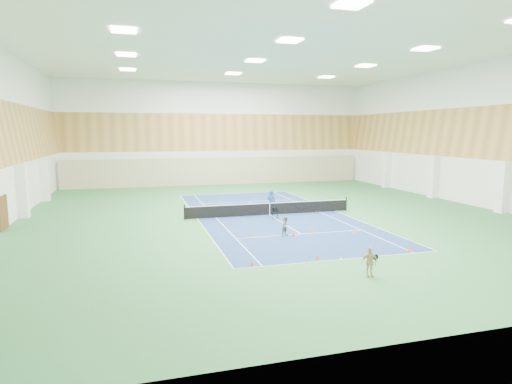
% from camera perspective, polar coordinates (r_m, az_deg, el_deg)
% --- Properties ---
extents(ground, '(40.00, 40.00, 0.00)m').
position_cam_1_polar(ground, '(32.42, 1.83, -3.08)').
color(ground, '#2F6E3B').
rests_on(ground, ground).
extents(room_shell, '(36.00, 40.00, 12.00)m').
position_cam_1_polar(room_shell, '(31.82, 1.87, 7.59)').
color(room_shell, white).
rests_on(room_shell, ground).
extents(wood_cladding, '(36.00, 40.00, 8.00)m').
position_cam_1_polar(wood_cladding, '(31.87, 1.89, 11.18)').
color(wood_cladding, '#BD8A46').
rests_on(wood_cladding, room_shell).
extents(ceiling_light_grid, '(21.40, 25.40, 0.06)m').
position_cam_1_polar(ceiling_light_grid, '(32.32, 1.92, 18.14)').
color(ceiling_light_grid, white).
rests_on(ceiling_light_grid, room_shell).
extents(court_surface, '(10.97, 23.77, 0.01)m').
position_cam_1_polar(court_surface, '(32.42, 1.83, -3.07)').
color(court_surface, navy).
rests_on(court_surface, ground).
extents(tennis_balls_scatter, '(10.57, 22.77, 0.07)m').
position_cam_1_polar(tennis_balls_scatter, '(32.41, 1.83, -3.00)').
color(tennis_balls_scatter, '#B3CF23').
rests_on(tennis_balls_scatter, ground).
extents(tennis_net, '(12.80, 0.10, 1.10)m').
position_cam_1_polar(tennis_net, '(32.32, 1.83, -2.12)').
color(tennis_net, black).
rests_on(tennis_net, ground).
extents(back_curtain, '(35.40, 0.16, 3.20)m').
position_cam_1_polar(back_curtain, '(51.20, -4.88, 2.79)').
color(back_curtain, '#C6B793').
rests_on(back_curtain, ground).
extents(door_left_b, '(0.08, 1.80, 2.20)m').
position_cam_1_polar(door_left_b, '(31.84, -30.63, -2.40)').
color(door_left_b, '#593319').
rests_on(door_left_b, ground).
extents(coach, '(0.78, 0.67, 1.80)m').
position_cam_1_polar(coach, '(32.92, 2.04, -1.32)').
color(coach, '#1F4491').
rests_on(coach, ground).
extents(child_court, '(0.71, 0.65, 1.20)m').
position_cam_1_polar(child_court, '(25.97, 4.02, -4.54)').
color(child_court, gray).
rests_on(child_court, ground).
extents(child_apron, '(0.80, 0.43, 1.30)m').
position_cam_1_polar(child_apron, '(19.39, 14.91, -8.99)').
color(child_apron, tan).
rests_on(child_apron, ground).
extents(ball_cart, '(0.55, 0.55, 0.80)m').
position_cam_1_polar(ball_cart, '(30.95, 2.55, -2.87)').
color(ball_cart, black).
rests_on(ball_cart, ground).
extents(cone_svc_a, '(0.20, 0.20, 0.22)m').
position_cam_1_polar(cone_svc_a, '(25.84, -0.77, -5.69)').
color(cone_svc_a, orange).
rests_on(cone_svc_a, ground).
extents(cone_svc_b, '(0.21, 0.21, 0.24)m').
position_cam_1_polar(cone_svc_b, '(25.87, 5.06, -5.70)').
color(cone_svc_b, red).
rests_on(cone_svc_b, ground).
extents(cone_svc_c, '(0.22, 0.22, 0.24)m').
position_cam_1_polar(cone_svc_c, '(27.45, 7.69, -4.93)').
color(cone_svc_c, orange).
rests_on(cone_svc_c, ground).
extents(cone_svc_d, '(0.22, 0.22, 0.24)m').
position_cam_1_polar(cone_svc_d, '(27.46, 12.88, -5.06)').
color(cone_svc_d, orange).
rests_on(cone_svc_d, ground).
extents(cone_base_a, '(0.19, 0.19, 0.21)m').
position_cam_1_polar(cone_base_a, '(20.39, -0.53, -9.48)').
color(cone_base_a, '#D94B0B').
rests_on(cone_base_a, ground).
extents(cone_base_b, '(0.20, 0.20, 0.22)m').
position_cam_1_polar(cone_base_b, '(21.43, 8.18, -8.67)').
color(cone_base_b, '#FB500D').
rests_on(cone_base_b, ground).
extents(cone_base_c, '(0.19, 0.19, 0.21)m').
position_cam_1_polar(cone_base_c, '(22.50, 15.41, -8.08)').
color(cone_base_c, orange).
rests_on(cone_base_c, ground).
extents(cone_base_d, '(0.22, 0.22, 0.25)m').
position_cam_1_polar(cone_base_d, '(24.07, 19.83, -7.18)').
color(cone_base_d, '#F74F0D').
rests_on(cone_base_d, ground).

